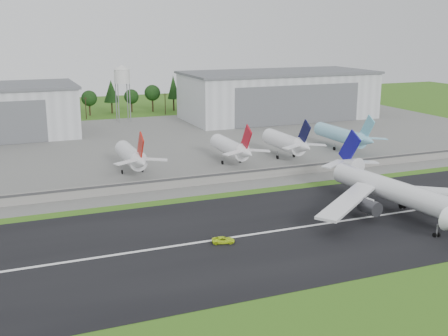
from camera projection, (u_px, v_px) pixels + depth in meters
name	position (u px, v px, depth m)	size (l,w,h in m)	color
ground	(318.00, 242.00, 129.44)	(600.00, 600.00, 0.00)	#285714
runway	(297.00, 228.00, 138.41)	(320.00, 60.00, 0.10)	black
runway_centerline	(297.00, 228.00, 138.40)	(220.00, 1.00, 0.02)	white
apron	(169.00, 144.00, 237.21)	(320.00, 150.00, 0.10)	slate
blast_fence	(227.00, 177.00, 178.39)	(240.00, 0.61, 3.50)	gray
hangar_east	(278.00, 95.00, 301.86)	(102.00, 47.00, 25.20)	silver
water_tower	(122.00, 74.00, 287.76)	(8.40, 8.40, 29.40)	#99999E
utility_poles	(127.00, 117.00, 309.07)	(230.00, 3.00, 12.00)	black
treeline	(121.00, 113.00, 322.54)	(320.00, 16.00, 22.00)	black
main_airliner	(396.00, 196.00, 147.55)	(56.93, 59.26, 18.17)	white
ground_vehicle	(223.00, 240.00, 128.49)	(2.43, 5.27, 1.46)	#D0F21C
parked_jet_red_a	(133.00, 156.00, 187.42)	(7.36, 31.29, 16.69)	silver
parked_jet_red_b	(233.00, 148.00, 200.73)	(7.36, 31.29, 16.61)	white
parked_jet_navy	(288.00, 142.00, 208.83)	(7.36, 31.29, 16.91)	white
parked_jet_skyblue	(344.00, 135.00, 223.66)	(7.36, 37.29, 16.70)	#84C9E4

